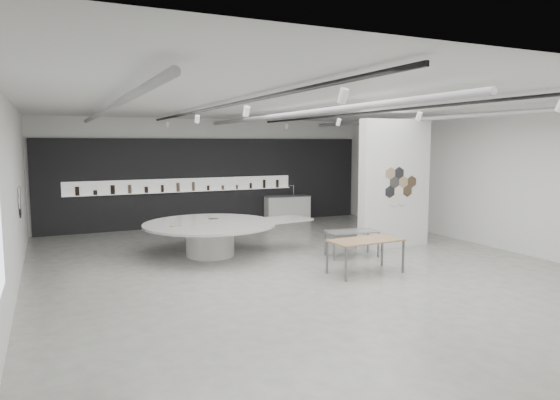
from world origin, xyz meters
name	(u,v)px	position (x,y,z in m)	size (l,w,h in m)	color
room	(297,181)	(-0.09, 0.00, 2.07)	(12.02, 14.02, 3.82)	#A2A299
back_wall_display	(210,182)	(-0.08, 6.93, 1.54)	(11.80, 0.27, 3.10)	black
partition_column	(395,184)	(3.50, 1.00, 1.80)	(2.20, 0.38, 3.60)	white
display_island	(213,234)	(-1.50, 2.08, 0.57)	(4.80, 3.98, 0.89)	white
sample_table_wood	(365,242)	(1.08, -1.12, 0.72)	(1.69, 0.90, 0.78)	#9A7550
sample_table_stone	(352,233)	(1.73, 0.44, 0.62)	(1.39, 0.82, 0.67)	slate
kitchen_counter	(287,208)	(2.81, 6.52, 0.48)	(1.76, 0.84, 1.34)	white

